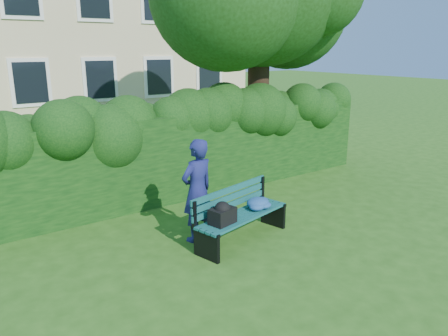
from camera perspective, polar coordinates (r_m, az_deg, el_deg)
ground at (r=8.07m, az=2.52°, el=-7.45°), size 80.00×80.00×0.00m
hedge at (r=9.52m, az=-5.66°, el=1.80°), size 10.00×1.00×1.80m
park_bench at (r=7.29m, az=2.23°, el=-5.75°), size 1.92×0.95×0.89m
man_reading at (r=7.20m, az=-3.51°, el=-2.96°), size 0.70×0.52×1.74m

